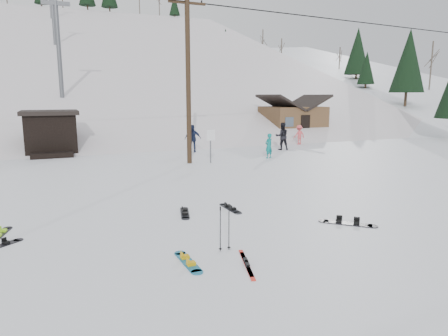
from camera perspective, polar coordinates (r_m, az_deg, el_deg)
name	(u,v)px	position (r m, az deg, el deg)	size (l,w,h in m)	color
ground	(302,269)	(9.06, 11.13, -13.92)	(200.00, 200.00, 0.00)	white
ski_slope	(95,200)	(63.93, -18.01, -4.38)	(60.00, 75.00, 45.00)	silver
ridge_right	(321,180)	(72.57, 13.75, -1.64)	(34.00, 85.00, 36.00)	white
treeline_right	(346,120)	(63.66, 17.02, 6.57)	(20.00, 60.00, 10.00)	black
treeline_crest	(78,113)	(92.99, -20.16, 7.44)	(50.00, 6.00, 10.00)	black
utility_pole	(188,77)	(21.88, -5.14, 12.89)	(2.00, 0.26, 9.00)	#3A2819
trail_sign	(211,140)	(21.96, -1.92, 4.01)	(0.50, 0.09, 1.85)	#595B60
lift_hut	(51,132)	(27.84, -23.49, 4.69)	(3.40, 4.10, 2.75)	black
lift_tower_near	(58,44)	(37.04, -22.57, 16.04)	(2.20, 0.36, 8.00)	#595B60
lift_tower_mid	(53,9)	(57.80, -23.29, 20.18)	(2.20, 0.36, 8.00)	#595B60
cabin	(293,120)	(36.63, 9.77, 6.74)	(5.39, 4.40, 3.77)	brown
hero_snowboard	(188,262)	(9.21, -5.17, -13.17)	(0.30, 1.40, 0.10)	#177198
hero_skis	(247,264)	(9.09, 3.24, -13.48)	(0.54, 1.59, 0.08)	red
ski_poles	(225,228)	(9.66, 0.09, -8.55)	(0.30, 0.08, 1.11)	black
board_scatter_b	(185,213)	(12.78, -5.62, -6.39)	(0.54, 1.34, 0.10)	black
board_scatter_c	(1,234)	(12.43, -29.30, -8.20)	(0.49, 1.26, 0.09)	black
board_scatter_d	(348,223)	(12.26, 17.25, -7.52)	(1.31, 1.25, 0.12)	black
board_scatter_f	(230,208)	(13.24, 0.90, -5.75)	(0.31, 1.37, 0.10)	black
skier_teal	(269,146)	(23.86, 6.41, 3.16)	(0.54, 0.35, 1.47)	#0B7573
skier_dark	(282,136)	(27.67, 8.29, 4.52)	(0.91, 0.71, 1.87)	black
skier_pink	(299,135)	(30.99, 10.68, 4.69)	(0.95, 0.55, 1.47)	#DF4F54
skier_navy	(193,139)	(26.24, -4.47, 4.21)	(1.06, 0.44, 1.81)	#1C2647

